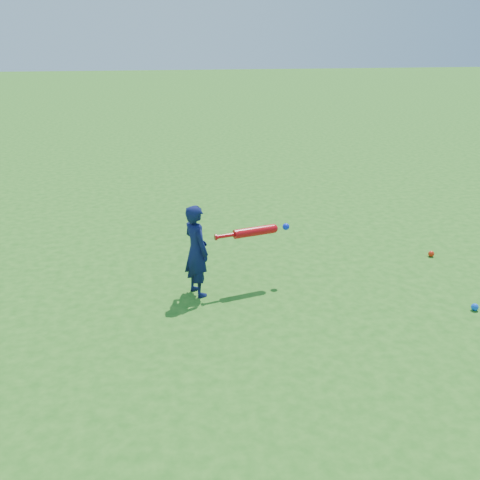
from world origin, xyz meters
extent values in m
plane|color=#246919|center=(0.00, 0.00, 0.00)|extent=(80.00, 80.00, 0.00)
imported|color=#0E1443|center=(-0.34, 0.04, 0.50)|extent=(0.37, 0.43, 1.00)
sphere|color=red|center=(2.66, 0.58, 0.04)|extent=(0.08, 0.08, 0.08)
sphere|color=blue|center=(2.39, -0.81, 0.04)|extent=(0.08, 0.08, 0.08)
cylinder|color=red|center=(-0.13, 0.04, 0.64)|extent=(0.03, 0.07, 0.07)
cylinder|color=red|center=(-0.03, 0.06, 0.64)|extent=(0.22, 0.09, 0.04)
cylinder|color=red|center=(0.30, 0.14, 0.64)|extent=(0.48, 0.21, 0.10)
sphere|color=red|center=(0.52, 0.20, 0.64)|extent=(0.10, 0.10, 0.10)
sphere|color=#0D28E8|center=(0.67, 0.24, 0.64)|extent=(0.08, 0.08, 0.08)
camera|label=1|loc=(-0.76, -5.15, 2.61)|focal=40.00mm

